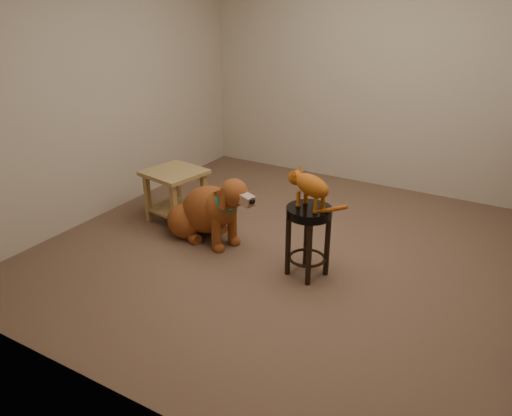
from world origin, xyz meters
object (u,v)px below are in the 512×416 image
Objects in this scene: side_table at (175,188)px; golden_retriever at (208,211)px; padded_stool at (308,228)px; tabby_kitten at (309,186)px.

side_table is 0.53× the size of golden_retriever.
golden_retriever reaches higher than side_table.
padded_stool is 1.00× the size of side_table.
padded_stool is 0.53× the size of golden_retriever.
golden_retriever reaches higher than padded_stool.
tabby_kitten is at bearing -10.45° from side_table.
side_table is at bearing 177.68° from golden_retriever.
padded_stool is 0.35m from tabby_kitten.
padded_stool is at bearing 9.23° from golden_retriever.
tabby_kitten is at bearing 157.66° from padded_stool.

